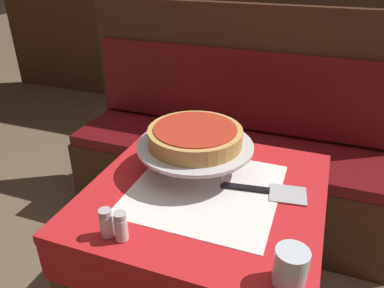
{
  "coord_description": "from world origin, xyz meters",
  "views": [
    {
      "loc": [
        0.3,
        -0.93,
        1.4
      ],
      "look_at": [
        -0.07,
        0.07,
        0.84
      ],
      "focal_mm": 35.0,
      "sensor_mm": 36.0,
      "label": 1
    }
  ],
  "objects_px": {
    "salt_shaker": "(106,223)",
    "pizza_server": "(268,191)",
    "booth_bench": "(229,162)",
    "pizza_pan_stand": "(195,147)",
    "pepper_shaker": "(121,226)",
    "condiment_caddy": "(338,51)",
    "dining_table_rear": "(333,76)",
    "water_glass_near": "(291,267)",
    "deep_dish_pizza": "(195,136)",
    "dining_table_front": "(205,215)",
    "napkin_holder": "(212,131)"
  },
  "relations": [
    {
      "from": "booth_bench",
      "to": "pizza_pan_stand",
      "type": "distance_m",
      "value": 0.86
    },
    {
      "from": "condiment_caddy",
      "to": "napkin_holder",
      "type": "bearing_deg",
      "value": -106.39
    },
    {
      "from": "salt_shaker",
      "to": "pizza_pan_stand",
      "type": "bearing_deg",
      "value": 74.82
    },
    {
      "from": "booth_bench",
      "to": "condiment_caddy",
      "type": "distance_m",
      "value": 1.17
    },
    {
      "from": "deep_dish_pizza",
      "to": "napkin_holder",
      "type": "bearing_deg",
      "value": 92.38
    },
    {
      "from": "pizza_pan_stand",
      "to": "pepper_shaker",
      "type": "bearing_deg",
      "value": -99.11
    },
    {
      "from": "dining_table_front",
      "to": "pizza_server",
      "type": "bearing_deg",
      "value": 14.83
    },
    {
      "from": "salt_shaker",
      "to": "condiment_caddy",
      "type": "height_order",
      "value": "condiment_caddy"
    },
    {
      "from": "pepper_shaker",
      "to": "condiment_caddy",
      "type": "xyz_separation_m",
      "value": [
        0.48,
        2.07,
        0.01
      ]
    },
    {
      "from": "salt_shaker",
      "to": "water_glass_near",
      "type": "bearing_deg",
      "value": 0.69
    },
    {
      "from": "pizza_server",
      "to": "napkin_holder",
      "type": "bearing_deg",
      "value": 134.87
    },
    {
      "from": "dining_table_rear",
      "to": "pizza_pan_stand",
      "type": "relative_size",
      "value": 2.06
    },
    {
      "from": "dining_table_rear",
      "to": "deep_dish_pizza",
      "type": "relative_size",
      "value": 2.57
    },
    {
      "from": "dining_table_rear",
      "to": "water_glass_near",
      "type": "bearing_deg",
      "value": -91.51
    },
    {
      "from": "pizza_pan_stand",
      "to": "pepper_shaker",
      "type": "xyz_separation_m",
      "value": [
        -0.06,
        -0.39,
        -0.05
      ]
    },
    {
      "from": "salt_shaker",
      "to": "deep_dish_pizza",
      "type": "bearing_deg",
      "value": 74.82
    },
    {
      "from": "pizza_server",
      "to": "napkin_holder",
      "type": "xyz_separation_m",
      "value": [
        -0.27,
        0.27,
        0.04
      ]
    },
    {
      "from": "dining_table_rear",
      "to": "condiment_caddy",
      "type": "distance_m",
      "value": 0.17
    },
    {
      "from": "dining_table_front",
      "to": "dining_table_rear",
      "type": "relative_size",
      "value": 0.91
    },
    {
      "from": "pizza_server",
      "to": "salt_shaker",
      "type": "height_order",
      "value": "salt_shaker"
    },
    {
      "from": "dining_table_front",
      "to": "booth_bench",
      "type": "bearing_deg",
      "value": 99.0
    },
    {
      "from": "booth_bench",
      "to": "water_glass_near",
      "type": "bearing_deg",
      "value": -68.96
    },
    {
      "from": "pepper_shaker",
      "to": "napkin_holder",
      "type": "distance_m",
      "value": 0.61
    },
    {
      "from": "deep_dish_pizza",
      "to": "condiment_caddy",
      "type": "bearing_deg",
      "value": 75.95
    },
    {
      "from": "deep_dish_pizza",
      "to": "salt_shaker",
      "type": "bearing_deg",
      "value": -105.18
    },
    {
      "from": "pizza_server",
      "to": "condiment_caddy",
      "type": "distance_m",
      "value": 1.74
    },
    {
      "from": "pizza_server",
      "to": "dining_table_front",
      "type": "bearing_deg",
      "value": -165.17
    },
    {
      "from": "napkin_holder",
      "to": "condiment_caddy",
      "type": "height_order",
      "value": "condiment_caddy"
    },
    {
      "from": "deep_dish_pizza",
      "to": "condiment_caddy",
      "type": "height_order",
      "value": "condiment_caddy"
    },
    {
      "from": "pizza_pan_stand",
      "to": "condiment_caddy",
      "type": "xyz_separation_m",
      "value": [
        0.42,
        1.68,
        -0.04
      ]
    },
    {
      "from": "pizza_pan_stand",
      "to": "pepper_shaker",
      "type": "height_order",
      "value": "pizza_pan_stand"
    },
    {
      "from": "pizza_pan_stand",
      "to": "condiment_caddy",
      "type": "bearing_deg",
      "value": 75.95
    },
    {
      "from": "salt_shaker",
      "to": "pizza_server",
      "type": "bearing_deg",
      "value": 43.13
    },
    {
      "from": "condiment_caddy",
      "to": "pizza_pan_stand",
      "type": "bearing_deg",
      "value": -104.05
    },
    {
      "from": "dining_table_front",
      "to": "condiment_caddy",
      "type": "relative_size",
      "value": 4.31
    },
    {
      "from": "dining_table_rear",
      "to": "pizza_pan_stand",
      "type": "distance_m",
      "value": 1.71
    },
    {
      "from": "water_glass_near",
      "to": "napkin_holder",
      "type": "bearing_deg",
      "value": 121.77
    },
    {
      "from": "deep_dish_pizza",
      "to": "water_glass_near",
      "type": "relative_size",
      "value": 3.36
    },
    {
      "from": "deep_dish_pizza",
      "to": "dining_table_rear",
      "type": "bearing_deg",
      "value": 75.73
    },
    {
      "from": "dining_table_rear",
      "to": "pepper_shaker",
      "type": "relative_size",
      "value": 9.59
    },
    {
      "from": "water_glass_near",
      "to": "salt_shaker",
      "type": "bearing_deg",
      "value": -179.31
    },
    {
      "from": "dining_table_rear",
      "to": "pepper_shaker",
      "type": "distance_m",
      "value": 2.09
    },
    {
      "from": "water_glass_near",
      "to": "pizza_server",
      "type": "bearing_deg",
      "value": 107.63
    },
    {
      "from": "dining_table_front",
      "to": "pizza_pan_stand",
      "type": "bearing_deg",
      "value": 125.56
    },
    {
      "from": "dining_table_rear",
      "to": "pepper_shaker",
      "type": "xyz_separation_m",
      "value": [
        -0.48,
        -2.03,
        0.15
      ]
    },
    {
      "from": "booth_bench",
      "to": "pizza_server",
      "type": "xyz_separation_m",
      "value": [
        0.32,
        -0.76,
        0.39
      ]
    },
    {
      "from": "pizza_pan_stand",
      "to": "salt_shaker",
      "type": "bearing_deg",
      "value": -105.18
    },
    {
      "from": "deep_dish_pizza",
      "to": "salt_shaker",
      "type": "distance_m",
      "value": 0.41
    },
    {
      "from": "dining_table_rear",
      "to": "booth_bench",
      "type": "relative_size",
      "value": 0.47
    },
    {
      "from": "deep_dish_pizza",
      "to": "napkin_holder",
      "type": "xyz_separation_m",
      "value": [
        -0.01,
        0.22,
        -0.08
      ]
    }
  ]
}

